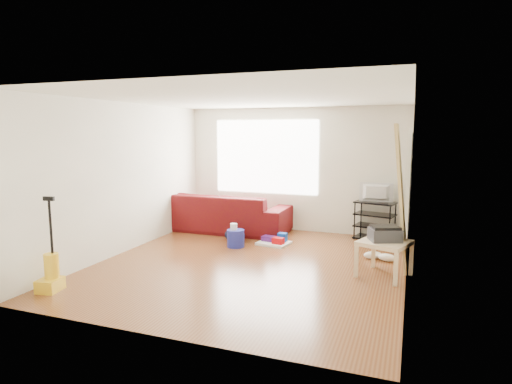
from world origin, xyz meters
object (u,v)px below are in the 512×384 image
(bucket, at_px, (236,247))
(backpack, at_px, (235,241))
(side_table, at_px, (384,246))
(vacuum, at_px, (51,273))
(tv_stand, at_px, (375,220))
(cleaning_tray, at_px, (275,241))
(sofa, at_px, (225,230))

(bucket, distance_m, backpack, 0.39)
(side_table, height_order, vacuum, vacuum)
(backpack, bearing_deg, vacuum, -91.41)
(tv_stand, xyz_separation_m, cleaning_tray, (-1.66, -0.96, -0.31))
(bucket, relative_size, vacuum, 0.25)
(sofa, distance_m, vacuum, 3.91)
(bucket, height_order, vacuum, vacuum)
(backpack, bearing_deg, side_table, -1.08)
(cleaning_tray, bearing_deg, backpack, -176.34)
(tv_stand, height_order, bucket, tv_stand)
(vacuum, bearing_deg, bucket, 53.29)
(tv_stand, relative_size, side_table, 1.00)
(sofa, relative_size, vacuum, 2.18)
(side_table, distance_m, cleaning_tray, 2.28)
(sofa, height_order, backpack, sofa)
(tv_stand, xyz_separation_m, backpack, (-2.42, -1.01, -0.37))
(backpack, relative_size, vacuum, 0.34)
(tv_stand, relative_size, backpack, 1.91)
(cleaning_tray, xyz_separation_m, backpack, (-0.76, -0.05, -0.06))
(side_table, distance_m, vacuum, 4.45)
(bucket, xyz_separation_m, backpack, (-0.17, 0.35, 0.00))
(tv_stand, relative_size, vacuum, 0.66)
(sofa, relative_size, bucket, 8.59)
(tv_stand, height_order, cleaning_tray, tv_stand)
(tv_stand, bearing_deg, side_table, -68.29)
(bucket, relative_size, cleaning_tray, 0.51)
(sofa, bearing_deg, cleaning_tray, 151.97)
(cleaning_tray, bearing_deg, tv_stand, 30.21)
(side_table, relative_size, cleaning_tray, 1.31)
(sofa, height_order, tv_stand, tv_stand)
(tv_stand, bearing_deg, sofa, -161.30)
(bucket, distance_m, cleaning_tray, 0.72)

